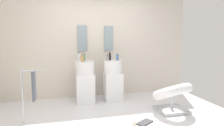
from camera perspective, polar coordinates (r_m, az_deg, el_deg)
name	(u,v)px	position (r m, az deg, el deg)	size (l,w,h in m)	color
ground_plane	(111,122)	(3.51, -0.19, -17.07)	(4.80, 3.60, 0.04)	silver
rear_partition	(95,44)	(4.83, -4.94, 5.58)	(4.80, 0.10, 2.60)	beige
pedestal_sink_left	(85,81)	(4.39, -7.98, -5.37)	(0.42, 0.42, 1.03)	white
pedestal_sink_right	(113,80)	(4.51, 0.27, -5.00)	(0.42, 0.42, 1.03)	white
vanity_mirror_left	(83,38)	(4.72, -8.73, 7.20)	(0.22, 0.03, 0.61)	#8C9EA8
vanity_mirror_right	(109,39)	(4.82, -0.99, 7.27)	(0.22, 0.03, 0.61)	#8C9EA8
lounge_chair	(172,94)	(3.99, 17.37, -8.80)	(1.01, 1.01, 0.65)	#B7BABF
towel_rack	(32,87)	(3.49, -22.59, -6.52)	(0.37, 0.22, 0.95)	#B7BABF
area_rug	(136,126)	(3.32, 7.16, -18.16)	(0.92, 0.66, 0.01)	beige
magazine_charcoal	(145,122)	(3.44, 9.69, -16.99)	(0.30, 0.15, 0.02)	#38383D
coffee_mug	(134,124)	(3.25, 6.59, -17.54)	(0.07, 0.07, 0.11)	white
soap_bottle_amber	(82,58)	(4.18, -8.78, 1.38)	(0.05, 0.05, 0.17)	#C68C38
soap_bottle_black	(110,56)	(4.55, -0.64, 1.97)	(0.05, 0.05, 0.18)	black
soap_bottle_green	(85,57)	(4.42, -8.14, 1.70)	(0.04, 0.04, 0.17)	#59996B
soap_bottle_grey	(107,58)	(4.36, -1.44, 1.43)	(0.06, 0.06, 0.13)	#99999E
soap_bottle_clear	(79,57)	(4.28, -9.87, 1.68)	(0.06, 0.06, 0.20)	silver
soap_bottle_blue	(117,57)	(4.47, 1.63, 1.68)	(0.06, 0.06, 0.15)	#4C72B7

